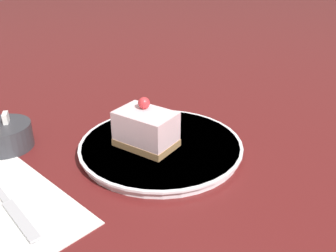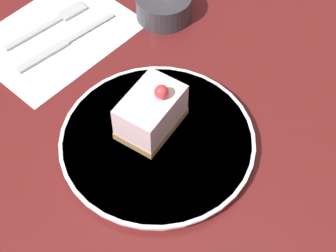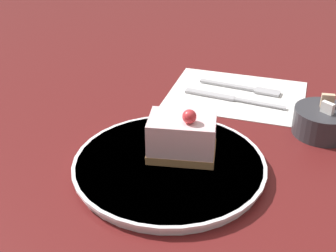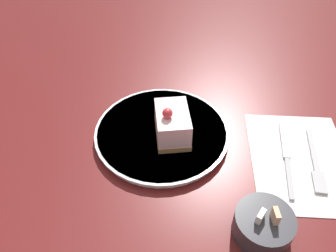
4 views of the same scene
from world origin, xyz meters
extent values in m
plane|color=#5B1919|center=(0.00, 0.00, 0.00)|extent=(4.00, 4.00, 0.00)
cylinder|color=white|center=(-0.01, -0.01, 0.01)|extent=(0.26, 0.26, 0.02)
cylinder|color=white|center=(-0.01, -0.01, 0.01)|extent=(0.27, 0.27, 0.00)
cube|color=#9E7547|center=(-0.03, 0.00, 0.02)|extent=(0.09, 0.11, 0.01)
cube|color=silver|center=(-0.03, 0.00, 0.05)|extent=(0.09, 0.11, 0.05)
sphere|color=red|center=(-0.02, 0.01, 0.09)|extent=(0.02, 0.02, 0.02)
cube|color=white|center=(-0.28, -0.01, 0.00)|extent=(0.23, 0.28, 0.00)
cube|color=#B2B2B7|center=(-0.30, -0.04, 0.01)|extent=(0.02, 0.11, 0.00)
cube|color=#B2B2B7|center=(-0.31, 0.04, 0.01)|extent=(0.03, 0.05, 0.00)
cube|color=#B2B2B7|center=(-0.25, -0.05, 0.01)|extent=(0.02, 0.09, 0.00)
cube|color=#B2B2B7|center=(-0.26, 0.04, 0.01)|extent=(0.02, 0.09, 0.00)
cylinder|color=#333338|center=(-0.21, 0.16, 0.02)|extent=(0.09, 0.09, 0.04)
cube|color=#D8B28C|center=(-0.22, 0.16, 0.05)|extent=(0.01, 0.02, 0.02)
cube|color=white|center=(-0.20, 0.17, 0.05)|extent=(0.02, 0.02, 0.02)
camera|label=1|loc=(-0.32, -0.46, 0.32)|focal=40.00mm
camera|label=2|loc=(0.36, -0.27, 0.65)|focal=60.00mm
camera|label=3|loc=(0.47, 0.24, 0.39)|focal=50.00mm
camera|label=4|loc=(-0.13, 0.44, 0.49)|focal=35.00mm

